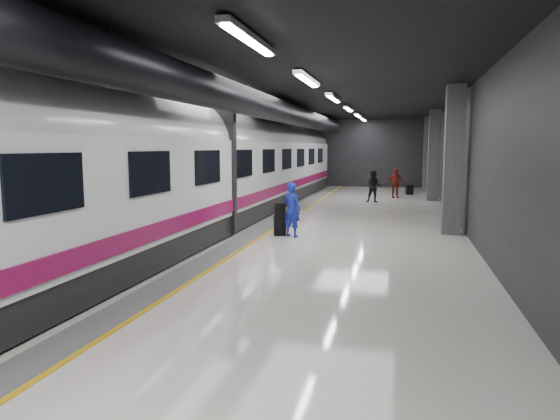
# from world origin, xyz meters

# --- Properties ---
(ground) EXTENTS (40.00, 40.00, 0.00)m
(ground) POSITION_xyz_m (0.00, 0.00, 0.00)
(ground) COLOR silver
(ground) RESTS_ON ground
(platform_hall) EXTENTS (10.02, 40.02, 4.51)m
(platform_hall) POSITION_xyz_m (-0.29, 0.96, 3.54)
(platform_hall) COLOR black
(platform_hall) RESTS_ON ground
(train) EXTENTS (3.05, 38.00, 4.05)m
(train) POSITION_xyz_m (-3.25, -0.00, 2.07)
(train) COLOR black
(train) RESTS_ON ground
(traveler_main) EXTENTS (0.70, 0.59, 1.63)m
(traveler_main) POSITION_xyz_m (-0.10, 0.34, 0.82)
(traveler_main) COLOR #1E1AC8
(traveler_main) RESTS_ON ground
(suitcase_main) EXTENTS (0.41, 0.34, 0.57)m
(suitcase_main) POSITION_xyz_m (-0.49, 0.44, 0.29)
(suitcase_main) COLOR black
(suitcase_main) RESTS_ON ground
(shoulder_bag) EXTENTS (0.35, 0.29, 0.41)m
(shoulder_bag) POSITION_xyz_m (-0.48, 0.43, 0.78)
(shoulder_bag) COLOR black
(shoulder_bag) RESTS_ON suitcase_main
(traveler_far_a) EXTENTS (0.78, 0.63, 1.55)m
(traveler_far_a) POSITION_xyz_m (1.75, 10.32, 0.78)
(traveler_far_a) COLOR black
(traveler_far_a) RESTS_ON ground
(traveler_far_b) EXTENTS (0.96, 0.53, 1.56)m
(traveler_far_b) POSITION_xyz_m (2.71, 12.81, 0.78)
(traveler_far_b) COLOR maroon
(traveler_far_b) RESTS_ON ground
(suitcase_far) EXTENTS (0.45, 0.38, 0.56)m
(suitcase_far) POSITION_xyz_m (3.48, 14.81, 0.28)
(suitcase_far) COLOR black
(suitcase_far) RESTS_ON ground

